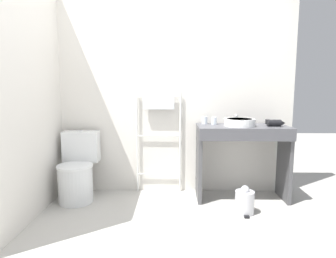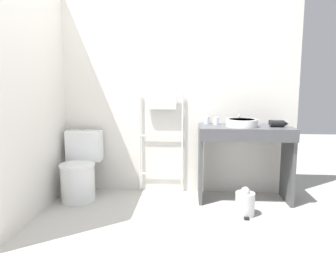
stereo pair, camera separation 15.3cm
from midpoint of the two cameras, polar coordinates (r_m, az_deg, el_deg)
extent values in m
plane|color=#B2AFA8|center=(2.71, -1.29, -20.72)|extent=(12.00, 12.00, 0.00)
cube|color=silver|center=(3.70, -0.50, 7.11)|extent=(2.95, 0.12, 2.48)
cube|color=silver|center=(3.37, -25.83, 6.20)|extent=(0.12, 1.90, 2.48)
cylinder|color=white|center=(3.62, -18.37, -10.02)|extent=(0.38, 0.38, 0.41)
cylinder|color=white|center=(3.56, -18.53, -6.70)|extent=(0.40, 0.40, 0.02)
cube|color=white|center=(3.76, -17.31, -3.17)|extent=(0.42, 0.18, 0.37)
cylinder|color=silver|center=(3.73, -17.43, -0.33)|extent=(0.05, 0.05, 0.01)
cylinder|color=white|center=(3.71, -7.06, -2.63)|extent=(0.02, 0.02, 1.23)
cylinder|color=white|center=(3.67, 1.17, -2.68)|extent=(0.02, 0.02, 1.23)
cylinder|color=white|center=(3.78, -2.92, -8.56)|extent=(0.53, 0.02, 0.02)
cylinder|color=white|center=(3.67, -2.97, -1.34)|extent=(0.53, 0.02, 0.02)
cylinder|color=white|center=(3.62, -3.03, 6.20)|extent=(0.53, 0.02, 0.02)
cube|color=silver|center=(3.60, -3.05, 5.06)|extent=(0.38, 0.04, 0.16)
cube|color=#4C4C51|center=(3.49, 12.85, 0.31)|extent=(1.03, 0.49, 0.03)
cube|color=#4C4C51|center=(3.27, 13.64, -1.41)|extent=(1.03, 0.02, 0.10)
cube|color=#4C4C4F|center=(3.50, 4.64, -6.66)|extent=(0.04, 0.42, 0.83)
cube|color=#4C4C4F|center=(3.70, 20.20, -6.35)|extent=(0.04, 0.42, 0.83)
cylinder|color=white|center=(3.44, 12.23, 1.23)|extent=(0.35, 0.35, 0.08)
cylinder|color=silver|center=(3.44, 12.25, 1.85)|extent=(0.29, 0.29, 0.01)
cylinder|color=silver|center=(3.64, 11.63, 1.86)|extent=(0.02, 0.02, 0.12)
cylinder|color=silver|center=(3.59, 11.78, 2.51)|extent=(0.02, 0.09, 0.02)
cylinder|color=silver|center=(3.59, 5.78, 1.68)|extent=(0.07, 0.07, 0.09)
cylinder|color=silver|center=(3.54, 7.55, 1.55)|extent=(0.06, 0.06, 0.09)
cylinder|color=black|center=(3.52, 18.39, 1.09)|extent=(0.15, 0.08, 0.08)
cone|color=black|center=(3.55, 19.92, 1.08)|extent=(0.05, 0.06, 0.06)
cube|color=black|center=(3.60, 17.48, 1.28)|extent=(0.05, 0.11, 0.05)
cylinder|color=silver|center=(3.26, 13.04, -13.47)|extent=(0.20, 0.20, 0.24)
sphere|color=silver|center=(3.21, 13.12, -11.21)|extent=(0.09, 0.09, 0.09)
cube|color=black|center=(3.20, 13.41, -15.99)|extent=(0.05, 0.04, 0.02)
camera|label=1|loc=(0.08, -91.42, -0.20)|focal=32.00mm
camera|label=2|loc=(0.08, 88.58, 0.20)|focal=32.00mm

